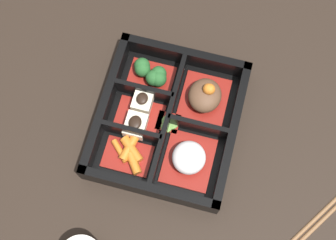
% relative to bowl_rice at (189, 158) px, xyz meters
% --- Properties ---
extents(ground_plane, '(3.00, 3.00, 0.00)m').
position_rel_bowl_rice_xyz_m(ground_plane, '(-0.06, -0.05, -0.03)').
color(ground_plane, black).
extents(bento_base, '(0.26, 0.23, 0.01)m').
position_rel_bowl_rice_xyz_m(bento_base, '(-0.06, -0.05, -0.02)').
color(bento_base, black).
rests_on(bento_base, ground_plane).
extents(bento_rim, '(0.26, 0.23, 0.05)m').
position_rel_bowl_rice_xyz_m(bento_rim, '(-0.06, -0.05, -0.00)').
color(bento_rim, black).
rests_on(bento_rim, ground_plane).
extents(bowl_stew, '(0.09, 0.08, 0.05)m').
position_rel_bowl_rice_xyz_m(bowl_stew, '(-0.11, 0.00, 0.00)').
color(bowl_stew, maroon).
rests_on(bowl_stew, bento_base).
extents(bowl_rice, '(0.09, 0.08, 0.04)m').
position_rel_bowl_rice_xyz_m(bowl_rice, '(0.00, 0.00, 0.00)').
color(bowl_rice, maroon).
rests_on(bowl_rice, bento_base).
extents(bowl_greens, '(0.06, 0.08, 0.03)m').
position_rel_bowl_rice_xyz_m(bowl_greens, '(-0.13, -0.10, -0.00)').
color(bowl_greens, maroon).
rests_on(bowl_greens, bento_base).
extents(bowl_tofu, '(0.08, 0.08, 0.04)m').
position_rel_bowl_rice_xyz_m(bowl_tofu, '(-0.06, -0.10, -0.00)').
color(bowl_tofu, maroon).
rests_on(bowl_tofu, bento_base).
extents(bowl_carrots, '(0.07, 0.08, 0.02)m').
position_rel_bowl_rice_xyz_m(bowl_carrots, '(0.02, -0.10, -0.01)').
color(bowl_carrots, maroon).
rests_on(bowl_carrots, bento_base).
extents(bowl_pickles, '(0.04, 0.04, 0.01)m').
position_rel_bowl_rice_xyz_m(bowl_pickles, '(-0.05, -0.05, -0.01)').
color(bowl_pickles, maroon).
rests_on(bowl_pickles, bento_base).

